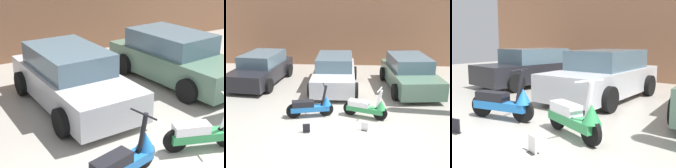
% 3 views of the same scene
% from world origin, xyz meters
% --- Properties ---
extents(ground_plane, '(28.00, 28.00, 0.00)m').
position_xyz_m(ground_plane, '(0.00, 0.00, 0.00)').
color(ground_plane, '#9E998E').
extents(wall_back, '(19.60, 0.12, 4.12)m').
position_xyz_m(wall_back, '(0.00, 7.90, 2.06)').
color(wall_back, '#9E6B4C').
rests_on(wall_back, ground_plane).
extents(scooter_front_left, '(1.47, 0.64, 1.04)m').
position_xyz_m(scooter_front_left, '(-1.15, 1.00, 0.37)').
color(scooter_front_left, black).
rests_on(scooter_front_left, ground_plane).
extents(scooter_front_right, '(1.38, 0.72, 1.01)m').
position_xyz_m(scooter_front_right, '(0.59, 1.03, 0.36)').
color(scooter_front_right, black).
rests_on(scooter_front_right, ground_plane).
extents(car_rear_left, '(2.16, 3.95, 1.29)m').
position_xyz_m(car_rear_left, '(-3.88, 4.48, 0.62)').
color(car_rear_left, black).
rests_on(car_rear_left, ground_plane).
extents(car_rear_center, '(1.95, 3.92, 1.32)m').
position_xyz_m(car_rear_center, '(-0.65, 4.05, 0.63)').
color(car_rear_center, '#B7B7BC').
rests_on(car_rear_center, ground_plane).
extents(car_rear_right, '(2.18, 4.06, 1.33)m').
position_xyz_m(car_rear_right, '(2.42, 4.06, 0.64)').
color(car_rear_right, '#51705B').
rests_on(car_rear_right, ground_plane).
extents(placard_near_left_scooter, '(0.20, 0.15, 0.26)m').
position_xyz_m(placard_near_left_scooter, '(-1.15, -0.07, 0.11)').
color(placard_near_left_scooter, black).
rests_on(placard_near_left_scooter, ground_plane).
extents(placard_near_right_scooter, '(0.20, 0.16, 0.26)m').
position_xyz_m(placard_near_right_scooter, '(0.50, 0.14, 0.11)').
color(placard_near_right_scooter, black).
rests_on(placard_near_right_scooter, ground_plane).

